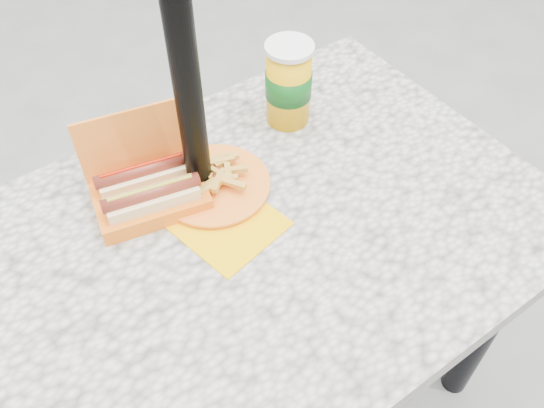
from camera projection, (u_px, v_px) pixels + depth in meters
ground at (254, 397)px, 1.65m from camera, size 60.00×60.00×0.00m
picnic_table at (246, 270)px, 1.17m from camera, size 1.20×0.80×0.75m
umbrella_pole at (180, 36)px, 0.90m from camera, size 0.05×0.05×2.20m
hotdog_box at (148, 189)px, 1.11m from camera, size 0.24×0.20×0.18m
fries_plate at (215, 187)px, 1.15m from camera, size 0.25×0.32×0.04m
soda_cup at (289, 84)px, 1.23m from camera, size 0.10×0.10×0.19m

